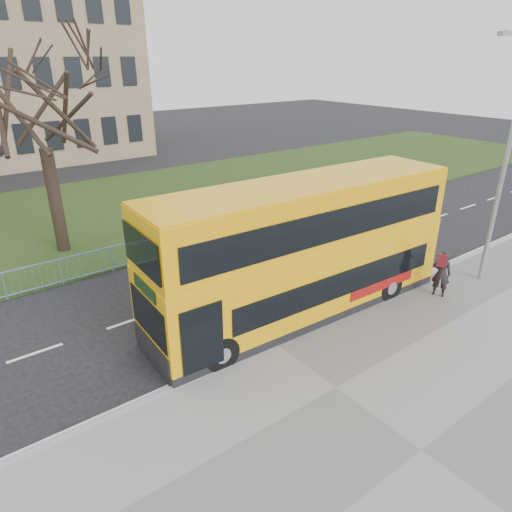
% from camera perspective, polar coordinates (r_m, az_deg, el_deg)
% --- Properties ---
extents(ground, '(120.00, 120.00, 0.00)m').
position_cam_1_polar(ground, '(15.36, -1.34, -8.52)').
color(ground, black).
rests_on(ground, ground).
extents(pavement, '(80.00, 10.50, 0.12)m').
position_cam_1_polar(pavement, '(11.73, 19.91, -22.04)').
color(pavement, slate).
rests_on(pavement, ground).
extents(kerb, '(80.00, 0.20, 0.14)m').
position_cam_1_polar(kerb, '(14.29, 2.36, -10.94)').
color(kerb, gray).
rests_on(kerb, ground).
extents(grass_verge, '(80.00, 15.40, 0.08)m').
position_cam_1_polar(grass_verge, '(27.24, -19.26, 5.02)').
color(grass_verge, '#203413').
rests_on(grass_verge, ground).
extents(guard_railing, '(40.00, 0.12, 1.10)m').
position_cam_1_polar(guard_railing, '(20.25, -12.32, 1.02)').
color(guard_railing, '#6F9AC6').
rests_on(guard_railing, ground).
extents(bare_tree, '(7.64, 7.64, 10.92)m').
position_cam_1_polar(bare_tree, '(21.23, -25.22, 14.43)').
color(bare_tree, black).
rests_on(bare_tree, grass_verge).
extents(yellow_bus, '(10.99, 3.03, 4.57)m').
position_cam_1_polar(yellow_bus, '(15.00, 5.96, 1.09)').
color(yellow_bus, '#ECA309').
rests_on(yellow_bus, ground).
extents(pedestrian, '(0.66, 0.76, 1.74)m').
position_cam_1_polar(pedestrian, '(17.76, 22.16, -2.05)').
color(pedestrian, black).
rests_on(pedestrian, pavement).
extents(street_lamp, '(1.86, 0.37, 8.80)m').
position_cam_1_polar(street_lamp, '(18.61, 28.67, 10.87)').
color(street_lamp, gray).
rests_on(street_lamp, pavement).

